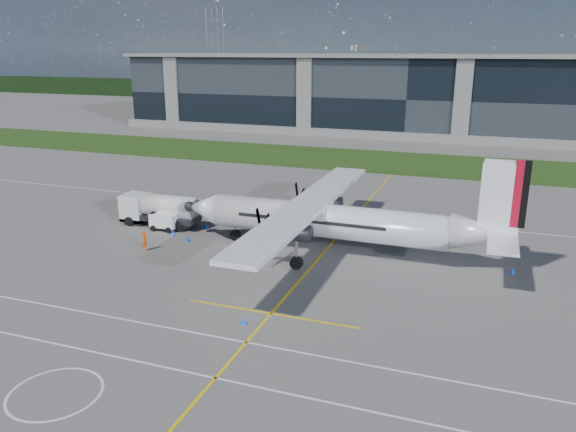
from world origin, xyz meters
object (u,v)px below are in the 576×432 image
baggage_tug (165,221)px  pylon_west (216,53)px  turboprop_aircraft (339,203)px  safety_cone_nose_stbd (207,226)px  safety_cone_tail (512,270)px  safety_cone_portwing (244,320)px  safety_cone_nose_port (188,239)px  ground_crew_person (145,239)px  fuel_tanker_truck (155,209)px  safety_cone_fwd (173,233)px

baggage_tug → pylon_west: bearing=115.1°
turboprop_aircraft → safety_cone_nose_stbd: bearing=170.8°
safety_cone_nose_stbd → safety_cone_tail: bearing=-4.1°
safety_cone_portwing → pylon_west: bearing=117.4°
safety_cone_nose_port → safety_cone_nose_stbd: (-0.19, 3.92, 0.00)m
baggage_tug → safety_cone_nose_port: bearing=-30.8°
safety_cone_portwing → baggage_tug: bearing=135.1°
pylon_west → turboprop_aircraft: 166.66m
baggage_tug → ground_crew_person: bearing=-75.4°
baggage_tug → safety_cone_nose_stbd: 4.00m
fuel_tanker_truck → ground_crew_person: bearing=-64.2°
fuel_tanker_truck → safety_cone_tail: bearing=-2.4°
safety_cone_fwd → pylon_west: bearing=115.4°
turboprop_aircraft → safety_cone_fwd: turboprop_aircraft is taller
pylon_west → safety_cone_nose_port: 162.11m
pylon_west → safety_cone_portwing: 178.48m
baggage_tug → safety_cone_portwing: size_ratio=5.57×
safety_cone_fwd → safety_cone_nose_stbd: size_ratio=1.00×
baggage_tug → turboprop_aircraft: bearing=-1.8°
fuel_tanker_truck → safety_cone_nose_stbd: fuel_tanker_truck is taller
turboprop_aircraft → pylon_west: bearing=120.4°
pylon_west → fuel_tanker_truck: pylon_west is taller
safety_cone_nose_stbd → safety_cone_tail: (27.62, -1.97, 0.00)m
pylon_west → safety_cone_portwing: pylon_west is taller
pylon_west → safety_cone_tail: bearing=-55.6°
safety_cone_nose_stbd → safety_cone_nose_port: bearing=-87.3°
safety_cone_fwd → safety_cone_nose_port: same height
ground_crew_person → safety_cone_tail: ground_crew_person is taller
pylon_west → turboprop_aircraft: (84.14, -143.48, -10.53)m
ground_crew_person → safety_cone_nose_port: size_ratio=3.97×
turboprop_aircraft → baggage_tug: bearing=178.2°
fuel_tanker_truck → safety_cone_tail: fuel_tanker_truck is taller
pylon_west → safety_cone_nose_stbd: size_ratio=60.00×
turboprop_aircraft → safety_cone_nose_stbd: 14.51m
safety_cone_tail → ground_crew_person: bearing=-170.1°
safety_cone_nose_stbd → safety_cone_tail: size_ratio=1.00×
safety_cone_fwd → ground_crew_person: bearing=-92.7°
turboprop_aircraft → safety_cone_tail: 14.55m
pylon_west → safety_cone_nose_port: bearing=-64.1°
safety_cone_nose_stbd → ground_crew_person: bearing=-106.7°
safety_cone_fwd → safety_cone_tail: size_ratio=1.00×
safety_cone_fwd → safety_cone_nose_port: 2.34m
safety_cone_nose_port → safety_cone_fwd: bearing=156.1°
ground_crew_person → turboprop_aircraft: bearing=-83.2°
baggage_tug → safety_cone_portwing: baggage_tug is taller
safety_cone_portwing → safety_cone_tail: bearing=42.3°
safety_cone_fwd → safety_cone_tail: 29.59m
turboprop_aircraft → safety_cone_portwing: 15.19m
safety_cone_fwd → safety_cone_nose_stbd: same height
pylon_west → safety_cone_portwing: bearing=-62.6°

